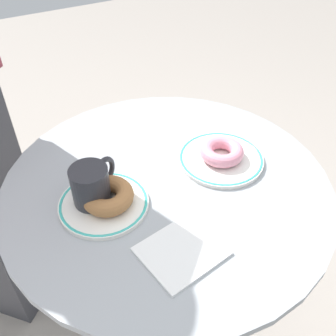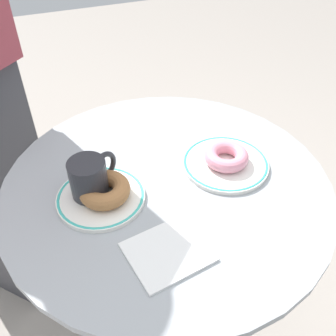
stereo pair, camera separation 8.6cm
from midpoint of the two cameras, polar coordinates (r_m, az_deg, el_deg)
The scene contains 7 objects.
cafe_table at distance 1.06m, azimuth 2.19°, elevation -11.14°, with size 0.76×0.76×0.77m.
plate_left at distance 0.86m, azimuth -7.10°, elevation -4.22°, with size 0.19×0.19×0.01m.
plate_right at distance 0.95m, azimuth 11.06°, elevation 0.58°, with size 0.21×0.21×0.01m.
donut_cinnamon at distance 0.83m, azimuth -6.43°, elevation -3.34°, with size 0.11×0.11×0.04m, color #A36B3D.
donut_pink_frosted at distance 0.93m, azimuth 11.23°, elevation 1.58°, with size 0.11×0.11×0.03m, color pink.
paper_napkin at distance 0.76m, azimuth 3.30°, elevation -12.40°, with size 0.15×0.13×0.01m, color white.
coffee_mug at distance 0.84m, azimuth -8.52°, elevation -1.73°, with size 0.11×0.09×0.10m.
Camera 2 is at (-0.23, -0.61, 1.38)m, focal length 41.38 mm.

